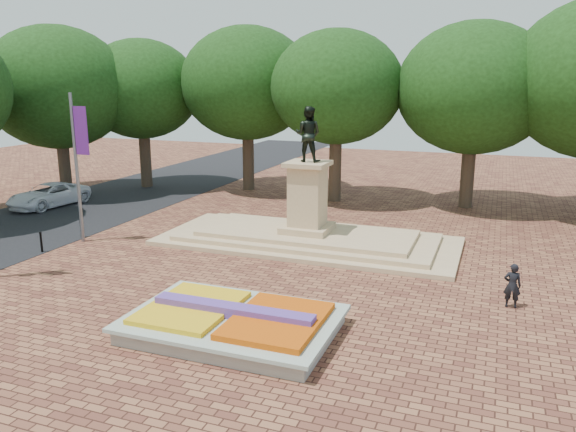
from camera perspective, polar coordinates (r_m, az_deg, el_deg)
The scene contains 7 objects.
ground at distance 19.74m, azimuth -5.64°, elevation -8.96°, with size 90.00×90.00×0.00m, color brown.
asphalt_street at distance 32.37m, azimuth -25.99°, elevation -1.22°, with size 9.00×90.00×0.02m, color black.
flower_bed at distance 17.53m, azimuth -5.53°, elevation -10.65°, with size 6.30×4.30×0.91m.
monument at distance 26.48m, azimuth 1.97°, elevation -0.94°, with size 14.00×6.00×6.40m.
tree_row_back at distance 34.78m, azimuth 11.23°, elevation 11.98°, with size 44.80×8.80×10.43m.
van at distance 37.21m, azimuth -23.15°, elevation 1.96°, with size 2.33×5.06×1.41m, color white.
pedestrian at distance 20.62m, azimuth 21.83°, elevation -6.57°, with size 0.57×0.38×1.57m, color black.
Camera 1 is at (8.19, -16.27, 7.60)m, focal length 35.00 mm.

